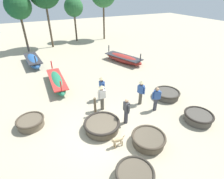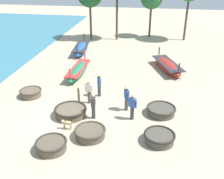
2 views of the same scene
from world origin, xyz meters
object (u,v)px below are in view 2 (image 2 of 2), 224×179
(coracle_far_left, at_px, (51,145))
(mooring_post_shoreline, at_px, (79,96))
(fisherman_standing_left, at_px, (89,89))
(coracle_tilted, at_px, (161,110))
(fisherman_hauling, at_px, (99,83))
(fisherman_with_hat, at_px, (132,106))
(long_boat_white_hull, at_px, (168,66))
(coracle_far_right, at_px, (71,111))
(fisherman_crouching, at_px, (93,105))
(long_boat_blue_hull, at_px, (81,49))
(coracle_upturned, at_px, (159,137))
(coracle_weathered, at_px, (31,93))
(coracle_beside_post, at_px, (90,132))
(dog, at_px, (67,123))
(long_boat_green_hull, at_px, (78,71))
(fisherman_by_coracle, at_px, (127,96))

(coracle_far_left, xyz_separation_m, mooring_post_shoreline, (0.10, 4.48, 0.31))
(fisherman_standing_left, relative_size, mooring_post_shoreline, 1.44)
(coracle_tilted, bearing_deg, fisherman_hauling, 157.69)
(fisherman_with_hat, bearing_deg, long_boat_white_hull, 74.64)
(long_boat_white_hull, distance_m, fisherman_hauling, 7.17)
(coracle_far_right, xyz_separation_m, fisherman_crouching, (1.40, -0.07, 0.56))
(coracle_tilted, height_order, long_boat_blue_hull, long_boat_blue_hull)
(coracle_upturned, bearing_deg, coracle_far_left, -163.99)
(coracle_far_right, xyz_separation_m, fisherman_with_hat, (3.59, 0.19, 0.56))
(coracle_weathered, relative_size, coracle_upturned, 0.92)
(coracle_beside_post, distance_m, dog, 1.50)
(coracle_far_right, xyz_separation_m, long_boat_green_hull, (-1.21, 5.92, 0.11))
(fisherman_with_hat, relative_size, fisherman_crouching, 1.00)
(coracle_far_left, distance_m, fisherman_with_hat, 4.92)
(mooring_post_shoreline, bearing_deg, coracle_far_left, -91.30)
(coracle_far_right, bearing_deg, fisherman_standing_left, 66.41)
(coracle_upturned, xyz_separation_m, long_boat_blue_hull, (-7.64, 13.13, 0.14))
(coracle_beside_post, bearing_deg, fisherman_by_coracle, 63.03)
(coracle_tilted, distance_m, mooring_post_shoreline, 5.11)
(coracle_tilted, bearing_deg, coracle_weathered, 174.16)
(long_boat_blue_hull, relative_size, fisherman_by_coracle, 2.58)
(long_boat_green_hull, relative_size, fisherman_standing_left, 2.62)
(coracle_weathered, bearing_deg, coracle_upturned, -22.96)
(long_boat_green_hull, bearing_deg, coracle_upturned, -50.19)
(coracle_far_right, distance_m, long_boat_blue_hull, 11.71)
(fisherman_standing_left, bearing_deg, fisherman_hauling, 67.39)
(coracle_far_left, bearing_deg, coracle_upturned, 16.01)
(fisherman_by_coracle, bearing_deg, long_boat_green_hull, 132.49)
(fisherman_by_coracle, relative_size, mooring_post_shoreline, 1.44)
(long_boat_green_hull, height_order, fisherman_crouching, fisherman_crouching)
(long_boat_green_hull, height_order, dog, long_boat_green_hull)
(coracle_beside_post, bearing_deg, fisherman_hauling, 95.88)
(dog, bearing_deg, coracle_upturned, -3.80)
(coracle_tilted, relative_size, fisherman_standing_left, 1.04)
(long_boat_green_hull, bearing_deg, coracle_far_right, -78.44)
(long_boat_green_hull, distance_m, mooring_post_shoreline, 4.79)
(coracle_beside_post, bearing_deg, long_boat_blue_hull, 107.25)
(coracle_tilted, distance_m, fisherman_with_hat, 1.93)
(fisherman_crouching, bearing_deg, long_boat_green_hull, 113.56)
(coracle_far_right, distance_m, fisherman_crouching, 1.51)
(coracle_tilted, bearing_deg, fisherman_by_coracle, 176.46)
(coracle_weathered, xyz_separation_m, coracle_upturned, (8.49, -3.60, 0.01))
(coracle_weathered, distance_m, dog, 4.85)
(long_boat_green_hull, distance_m, fisherman_with_hat, 7.49)
(coracle_tilted, xyz_separation_m, fisherman_standing_left, (-4.51, 0.63, 0.70))
(fisherman_crouching, bearing_deg, mooring_post_shoreline, 132.12)
(fisherman_crouching, bearing_deg, long_boat_white_hull, 61.99)
(mooring_post_shoreline, bearing_deg, long_boat_white_hull, 50.47)
(coracle_weathered, height_order, coracle_upturned, coracle_upturned)
(coracle_far_left, height_order, fisherman_with_hat, fisherman_with_hat)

